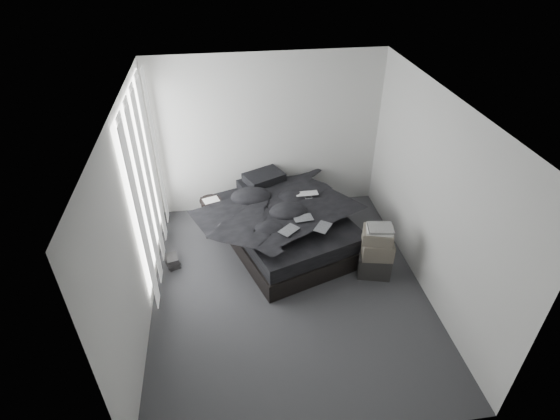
{
  "coord_description": "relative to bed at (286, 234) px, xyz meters",
  "views": [
    {
      "loc": [
        -0.73,
        -4.22,
        4.23
      ],
      "look_at": [
        0.0,
        0.8,
        0.75
      ],
      "focal_mm": 28.0,
      "sensor_mm": 36.0,
      "label": 1
    }
  ],
  "objects": [
    {
      "name": "pillow_upper",
      "position": [
        -0.24,
        0.76,
        0.58
      ],
      "size": [
        0.71,
        0.62,
        0.13
      ],
      "primitive_type": "cube",
      "rotation": [
        0.0,
        0.0,
        0.43
      ],
      "color": "black",
      "rests_on": "pillow_lower"
    },
    {
      "name": "papers",
      "position": [
        -1.1,
        0.39,
        0.47
      ],
      "size": [
        0.28,
        0.24,
        0.01
      ],
      "primitive_type": "cube",
      "rotation": [
        0.0,
        0.0,
        0.32
      ],
      "color": "white",
      "rests_on": "side_stand"
    },
    {
      "name": "comic_a",
      "position": [
        -0.06,
        -0.62,
        0.62
      ],
      "size": [
        0.32,
        0.31,
        0.01
      ],
      "primitive_type": "cube",
      "rotation": [
        0.0,
        0.0,
        0.71
      ],
      "color": "black",
      "rests_on": "duvet"
    },
    {
      "name": "wall_left",
      "position": [
        -1.92,
        -1.02,
        1.16
      ],
      "size": [
        0.01,
        4.2,
        2.6
      ],
      "primitive_type": "cube",
      "color": "beige",
      "rests_on": "ground"
    },
    {
      "name": "box_lower",
      "position": [
        1.11,
        -0.88,
        0.02
      ],
      "size": [
        0.52,
        0.45,
        0.33
      ],
      "primitive_type": "cube",
      "rotation": [
        0.0,
        0.0,
        -0.27
      ],
      "color": "black",
      "rests_on": "floor"
    },
    {
      "name": "box_upper",
      "position": [
        1.1,
        -0.88,
        0.52
      ],
      "size": [
        0.47,
        0.43,
        0.17
      ],
      "primitive_type": "cube",
      "rotation": [
        0.0,
        0.0,
        -0.32
      ],
      "color": "#5A5347",
      "rests_on": "box_mid"
    },
    {
      "name": "floor",
      "position": [
        -0.12,
        -1.02,
        -0.14
      ],
      "size": [
        3.6,
        4.2,
        0.01
      ],
      "primitive_type": "cube",
      "color": "#323235",
      "rests_on": "ground"
    },
    {
      "name": "mattress",
      "position": [
        0.0,
        0.0,
        0.26
      ],
      "size": [
        2.12,
        2.44,
        0.23
      ],
      "primitive_type": "cube",
      "rotation": [
        0.0,
        0.0,
        0.33
      ],
      "color": "black",
      "rests_on": "bed"
    },
    {
      "name": "window_left",
      "position": [
        -1.9,
        -0.12,
        1.21
      ],
      "size": [
        0.02,
        2.0,
        2.3
      ],
      "primitive_type": "cube",
      "color": "white",
      "rests_on": "wall_left"
    },
    {
      "name": "pillow_lower",
      "position": [
        -0.31,
        0.76,
        0.44
      ],
      "size": [
        0.74,
        0.61,
        0.14
      ],
      "primitive_type": "cube",
      "rotation": [
        0.0,
        0.0,
        0.33
      ],
      "color": "black",
      "rests_on": "mattress"
    },
    {
      "name": "curtain_left",
      "position": [
        -1.85,
        -0.12,
        1.14
      ],
      "size": [
        0.06,
        2.12,
        2.48
      ],
      "primitive_type": "cube",
      "color": "white",
      "rests_on": "wall_left"
    },
    {
      "name": "comic_b",
      "position": [
        0.18,
        -0.37,
        0.63
      ],
      "size": [
        0.29,
        0.21,
        0.01
      ],
      "primitive_type": "cube",
      "rotation": [
        0.0,
        0.0,
        0.12
      ],
      "color": "black",
      "rests_on": "duvet"
    },
    {
      "name": "wall_right",
      "position": [
        1.68,
        -1.02,
        1.16
      ],
      "size": [
        0.01,
        4.2,
        2.6
      ],
      "primitive_type": "cube",
      "color": "beige",
      "rests_on": "ground"
    },
    {
      "name": "art_book_white",
      "position": [
        1.11,
        -0.88,
        0.62
      ],
      "size": [
        0.4,
        0.35,
        0.03
      ],
      "primitive_type": "cube",
      "rotation": [
        0.0,
        0.0,
        -0.27
      ],
      "color": "silver",
      "rests_on": "box_upper"
    },
    {
      "name": "ceiling",
      "position": [
        -0.12,
        -1.02,
        2.46
      ],
      "size": [
        3.6,
        4.2,
        0.01
      ],
      "primitive_type": "cube",
      "color": "white",
      "rests_on": "ground"
    },
    {
      "name": "wall_back",
      "position": [
        -0.12,
        1.08,
        1.16
      ],
      "size": [
        3.6,
        0.01,
        2.6
      ],
      "primitive_type": "cube",
      "color": "beige",
      "rests_on": "ground"
    },
    {
      "name": "bed",
      "position": [
        0.0,
        0.0,
        0.0
      ],
      "size": [
        2.2,
        2.52,
        0.29
      ],
      "primitive_type": "cube",
      "rotation": [
        0.0,
        0.0,
        0.33
      ],
      "color": "black",
      "rests_on": "floor"
    },
    {
      "name": "comic_c",
      "position": [
        0.41,
        -0.62,
        0.63
      ],
      "size": [
        0.3,
        0.32,
        0.01
      ],
      "primitive_type": "cube",
      "rotation": [
        0.0,
        0.0,
        0.94
      ],
      "color": "black",
      "rests_on": "duvet"
    },
    {
      "name": "laptop",
      "position": [
        0.35,
        0.17,
        0.63
      ],
      "size": [
        0.34,
        0.22,
        0.03
      ],
      "primitive_type": "imported",
      "rotation": [
        0.0,
        0.0,
        0.02
      ],
      "color": "silver",
      "rests_on": "duvet"
    },
    {
      "name": "art_book_snake",
      "position": [
        1.11,
        -0.89,
        0.66
      ],
      "size": [
        0.36,
        0.31,
        0.03
      ],
      "primitive_type": "cube",
      "rotation": [
        0.0,
        0.0,
        -0.16
      ],
      "color": "silver",
      "rests_on": "art_book_white"
    },
    {
      "name": "floor_books",
      "position": [
        -1.7,
        -0.32,
        -0.07
      ],
      "size": [
        0.22,
        0.26,
        0.16
      ],
      "primitive_type": "cube",
      "rotation": [
        0.0,
        0.0,
        0.34
      ],
      "color": "black",
      "rests_on": "floor"
    },
    {
      "name": "box_mid",
      "position": [
        1.11,
        -0.89,
        0.31
      ],
      "size": [
        0.47,
        0.4,
        0.25
      ],
      "primitive_type": "cube",
      "rotation": [
        0.0,
        0.0,
        -0.2
      ],
      "color": "#5A5347",
      "rests_on": "box_lower"
    },
    {
      "name": "wall_front",
      "position": [
        -0.12,
        -3.12,
        1.16
      ],
      "size": [
        3.6,
        0.01,
        2.6
      ],
      "primitive_type": "cube",
      "color": "beige",
      "rests_on": "ground"
    },
    {
      "name": "side_stand",
      "position": [
        -1.1,
        0.4,
        0.16
      ],
      "size": [
        0.37,
        0.37,
        0.61
      ],
      "primitive_type": "cylinder",
      "rotation": [
        0.0,
        0.0,
        0.14
      ],
      "color": "black",
      "rests_on": "floor"
    },
    {
      "name": "duvet",
      "position": [
        0.02,
        -0.05,
        0.49
      ],
      "size": [
        2.06,
        2.21,
        0.25
      ],
      "primitive_type": "imported",
      "rotation": [
        0.0,
        0.0,
        0.33
      ],
      "color": "black",
      "rests_on": "mattress"
    }
  ]
}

